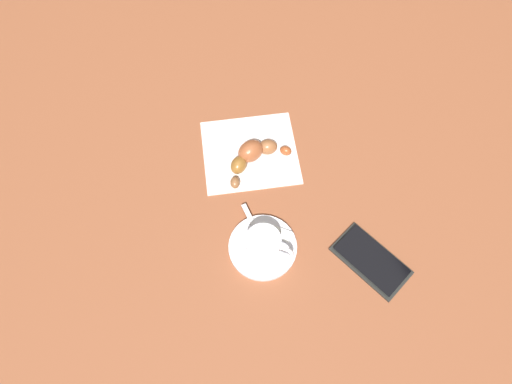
# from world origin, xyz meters

# --- Properties ---
(ground_plane) EXTENTS (1.80, 1.80, 0.00)m
(ground_plane) POSITION_xyz_m (0.00, 0.00, 0.00)
(ground_plane) COLOR brown
(saucer) EXTENTS (0.12, 0.12, 0.01)m
(saucer) POSITION_xyz_m (-0.08, 0.04, 0.01)
(saucer) COLOR silver
(saucer) RESTS_ON ground
(espresso_cup) EXTENTS (0.07, 0.08, 0.05)m
(espresso_cup) POSITION_xyz_m (-0.09, 0.04, 0.03)
(espresso_cup) COLOR silver
(espresso_cup) RESTS_ON saucer
(teaspoon) EXTENTS (0.12, 0.02, 0.01)m
(teaspoon) POSITION_xyz_m (-0.08, 0.04, 0.01)
(teaspoon) COLOR silver
(teaspoon) RESTS_ON saucer
(sugar_packet) EXTENTS (0.05, 0.06, 0.01)m
(sugar_packet) POSITION_xyz_m (-0.07, 0.01, 0.01)
(sugar_packet) COLOR white
(sugar_packet) RESTS_ON saucer
(napkin) EXTENTS (0.21, 0.22, 0.00)m
(napkin) POSITION_xyz_m (0.12, -0.01, 0.00)
(napkin) COLOR silver
(napkin) RESTS_ON ground
(croissant) EXTENTS (0.09, 0.15, 0.04)m
(croissant) POSITION_xyz_m (0.10, -0.01, 0.02)
(croissant) COLOR brown
(croissant) RESTS_ON napkin
(cell_phone) EXTENTS (0.15, 0.12, 0.01)m
(cell_phone) POSITION_xyz_m (-0.18, -0.13, 0.01)
(cell_phone) COLOR black
(cell_phone) RESTS_ON ground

